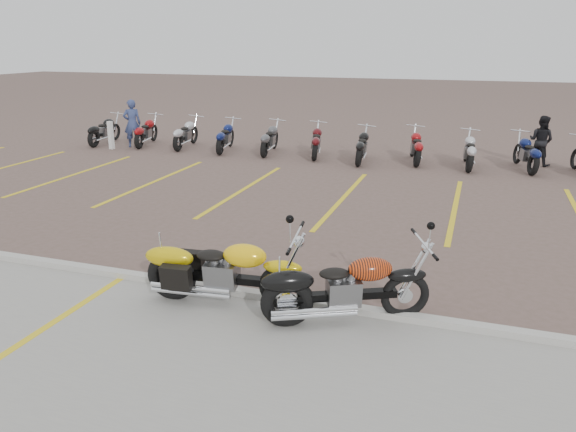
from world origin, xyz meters
name	(u,v)px	position (x,y,z in m)	size (l,w,h in m)	color
ground	(293,253)	(0.00, 0.00, 0.00)	(100.00, 100.00, 0.00)	brown
concrete_apron	(167,389)	(0.00, -4.50, 0.01)	(60.00, 5.00, 0.01)	#9E9B93
curb	(251,294)	(0.00, -2.00, 0.06)	(60.00, 0.18, 0.12)	#ADAAA3
parking_stripes	(343,198)	(0.00, 4.00, 0.00)	(38.00, 5.50, 0.01)	gold
apron_stripe	(7,353)	(-2.30, -4.50, 0.01)	(0.12, 5.00, 0.00)	gold
yellow_cruiser	(222,273)	(-0.31, -2.34, 0.51)	(2.48, 0.46, 1.02)	black
flame_cruiser	(342,291)	(1.49, -2.33, 0.49)	(2.20, 1.18, 0.98)	black
person_a	(132,123)	(-9.00, 8.41, 0.87)	(0.63, 0.42, 1.74)	navy
person_b	(541,141)	(4.92, 9.80, 0.78)	(0.76, 0.59, 1.56)	black
bollard	(111,135)	(-9.52, 7.79, 0.50)	(0.15, 0.15, 1.00)	silver
bg_bike_row	(338,142)	(-1.33, 8.78, 0.55)	(19.12, 2.08, 1.10)	black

